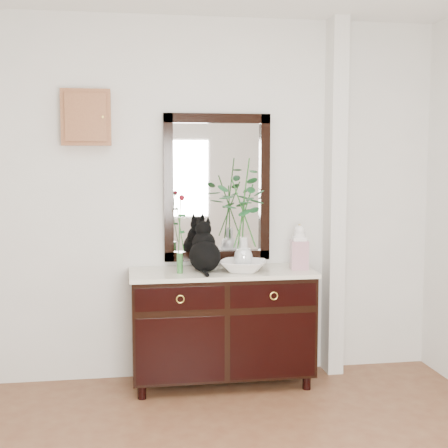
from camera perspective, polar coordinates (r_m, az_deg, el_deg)
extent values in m
cube|color=silver|center=(4.69, -1.87, 2.24)|extent=(3.60, 0.04, 2.70)
cube|color=silver|center=(4.84, 10.09, 2.26)|extent=(0.12, 0.20, 2.70)
cube|color=black|center=(4.61, -0.20, -9.07)|extent=(1.30, 0.50, 0.82)
cube|color=white|center=(4.52, -0.20, -4.47)|extent=(1.33, 0.52, 0.03)
cube|color=black|center=(4.69, -0.64, 3.34)|extent=(0.80, 0.06, 1.10)
cube|color=white|center=(4.70, -0.66, 3.35)|extent=(0.66, 0.01, 0.96)
cube|color=brown|center=(4.63, -12.49, 9.49)|extent=(0.35, 0.10, 0.40)
imported|color=white|center=(4.48, 1.77, -3.86)|extent=(0.42, 0.42, 0.08)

